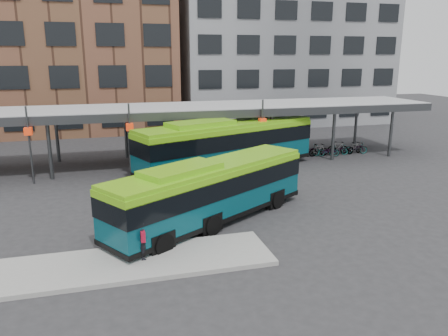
% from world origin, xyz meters
% --- Properties ---
extents(ground, '(120.00, 120.00, 0.00)m').
position_xyz_m(ground, '(0.00, 0.00, 0.00)').
color(ground, '#28282B').
rests_on(ground, ground).
extents(boarding_island, '(14.00, 3.00, 0.18)m').
position_xyz_m(boarding_island, '(-5.50, -3.00, 0.09)').
color(boarding_island, gray).
rests_on(boarding_island, ground).
extents(canopy, '(40.00, 6.53, 4.80)m').
position_xyz_m(canopy, '(-0.06, 12.87, 3.91)').
color(canopy, '#999B9E').
rests_on(canopy, ground).
extents(building_brick, '(26.00, 14.00, 22.00)m').
position_xyz_m(building_brick, '(-10.00, 32.00, 11.00)').
color(building_brick, brown).
rests_on(building_brick, ground).
extents(building_grey, '(24.00, 14.00, 20.00)m').
position_xyz_m(building_grey, '(16.00, 32.00, 10.00)').
color(building_grey, slate).
rests_on(building_grey, ground).
extents(bus_front, '(10.72, 7.89, 3.07)m').
position_xyz_m(bus_front, '(0.08, 0.52, 1.60)').
color(bus_front, '#063F4A').
rests_on(bus_front, ground).
extents(bus_rear, '(13.31, 7.31, 3.63)m').
position_xyz_m(bus_rear, '(3.43, 9.55, 1.89)').
color(bus_rear, '#063F4A').
rests_on(bus_rear, ground).
extents(pedestrian, '(0.40, 0.62, 1.55)m').
position_xyz_m(pedestrian, '(-3.42, -2.91, 0.97)').
color(pedestrian, black).
rests_on(pedestrian, boarding_island).
extents(bike_rack, '(5.93, 1.59, 1.01)m').
position_xyz_m(bike_rack, '(13.03, 11.99, 0.47)').
color(bike_rack, slate).
rests_on(bike_rack, ground).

